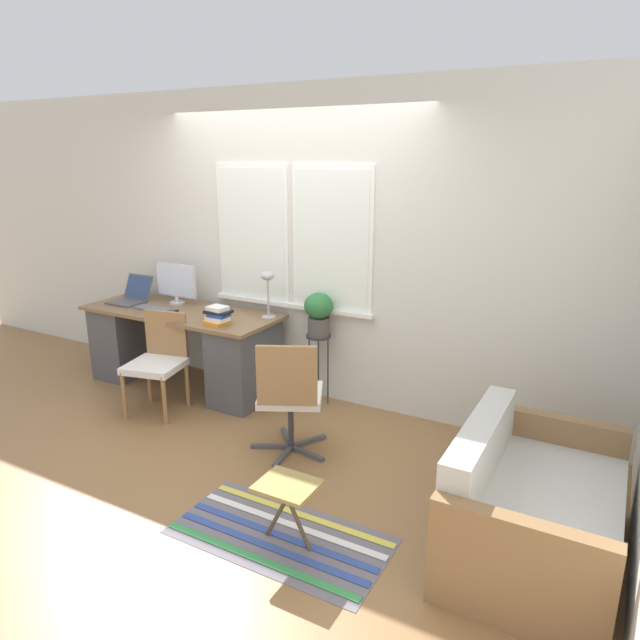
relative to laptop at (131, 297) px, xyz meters
name	(u,v)px	position (x,y,z in m)	size (l,w,h in m)	color
ground_plane	(246,422)	(1.61, -0.36, -0.80)	(14.00, 14.00, 0.00)	olive
wall_back_with_window	(294,247)	(1.61, 0.43, 0.55)	(9.00, 0.12, 2.70)	silver
desk	(183,346)	(0.64, 0.00, -0.40)	(1.91, 0.72, 0.74)	brown
laptop	(131,297)	(0.00, 0.00, 0.00)	(0.32, 0.35, 0.25)	#4C4C51
monitor	(176,282)	(0.43, 0.18, 0.15)	(0.47, 0.14, 0.39)	silver
keyboard	(152,309)	(0.39, -0.11, -0.04)	(0.37, 0.14, 0.02)	slate
mouse	(176,311)	(0.67, -0.09, -0.04)	(0.04, 0.07, 0.03)	black
desk_lamp	(268,283)	(1.49, 0.18, 0.26)	(0.12, 0.12, 0.42)	#ADADB2
book_stack	(218,316)	(1.23, -0.19, 0.02)	(0.24, 0.19, 0.16)	orange
desk_chair_wooden	(158,359)	(0.81, -0.50, -0.34)	(0.52, 0.52, 0.84)	olive
office_chair_swivel	(289,395)	(2.21, -0.63, -0.33)	(0.60, 0.61, 0.89)	#47474C
couch_loveseat	(530,511)	(3.93, -0.92, -0.54)	(0.82, 1.27, 0.72)	beige
plant_stand	(319,345)	(1.94, 0.28, -0.26)	(0.22, 0.22, 0.63)	#333338
potted_plant	(319,312)	(1.94, 0.28, 0.04)	(0.25, 0.25, 0.37)	#514C47
floor_rug_striped	(280,536)	(2.66, -1.47, -0.79)	(1.27, 0.63, 0.01)	slate
folding_stool	(287,491)	(2.73, -1.49, -0.46)	(0.33, 0.28, 0.39)	olive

